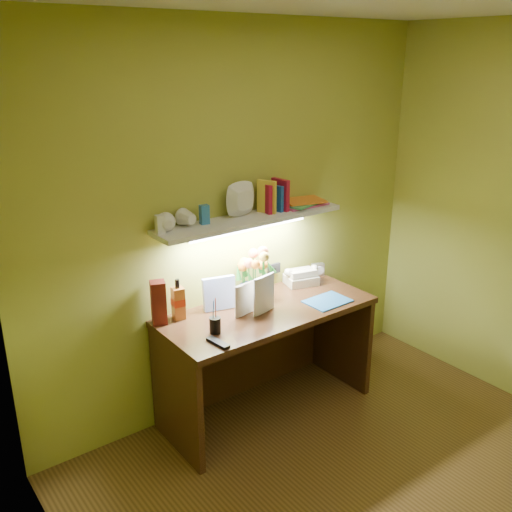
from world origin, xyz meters
The scene contains 13 objects.
desk centered at (0.00, 1.20, 0.38)m, with size 1.40×0.60×0.75m, color #331C0D.
flower_bouquet centered at (0.02, 1.36, 0.92)m, with size 0.22×0.22×0.35m, color #0A193B, non-canonical shape.
telephone centered at (0.44, 1.38, 0.81)m, with size 0.21×0.16×0.13m, color white, non-canonical shape.
desk_clock centered at (0.65, 1.44, 0.79)m, with size 0.09×0.04×0.09m, color silver.
whisky_bottle centered at (-0.52, 1.41, 0.88)m, with size 0.07×0.07×0.26m, color #9F541E, non-canonical shape.
whisky_box centered at (-0.64, 1.43, 0.88)m, with size 0.09×0.09×0.27m, color #571810.
pen_cup centered at (-0.44, 1.12, 0.83)m, with size 0.07×0.07×0.16m, color black.
art_card centered at (-0.24, 1.39, 0.85)m, with size 0.21×0.04×0.21m, color white, non-canonical shape.
tv_remote centered at (-0.51, 1.00, 0.76)m, with size 0.04×0.16×0.02m, color black.
blue_folder centered at (0.38, 1.05, 0.75)m, with size 0.28×0.21×0.01m, color #2C73BD.
desk_book_a centered at (-0.24, 1.20, 0.85)m, with size 0.16×0.02×0.21m, color beige.
desk_book_b centered at (-0.14, 1.15, 0.87)m, with size 0.18×0.02×0.25m, color white.
wall_shelf centered at (0.01, 1.38, 1.33)m, with size 1.30×0.30×0.24m.
Camera 1 is at (-2.03, -1.39, 2.28)m, focal length 40.00 mm.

